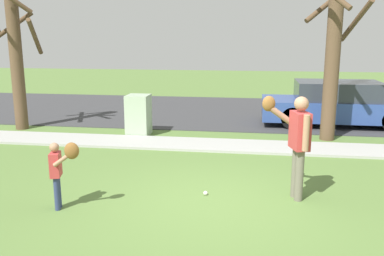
{
  "coord_description": "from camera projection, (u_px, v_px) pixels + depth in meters",
  "views": [
    {
      "loc": [
        0.63,
        -6.36,
        2.66
      ],
      "look_at": [
        -0.49,
        1.1,
        1.0
      ],
      "focal_mm": 38.84,
      "sensor_mm": 36.0,
      "label": 1
    }
  ],
  "objects": [
    {
      "name": "road_surface",
      "position": [
        236.0,
        111.0,
        15.11
      ],
      "size": [
        36.0,
        6.8,
        0.02
      ],
      "primitive_type": "cube",
      "color": "#38383A",
      "rests_on": "ground"
    },
    {
      "name": "person_child",
      "position": [
        60.0,
        166.0,
        6.39
      ],
      "size": [
        0.55,
        0.37,
        1.11
      ],
      "rotation": [
        0.0,
        0.0,
        0.26
      ],
      "color": "navy",
      "rests_on": "ground"
    },
    {
      "name": "sidewalk_strip",
      "position": [
        227.0,
        145.0,
        10.27
      ],
      "size": [
        36.0,
        1.2,
        0.06
      ],
      "primitive_type": "cube",
      "color": "#A3A39E",
      "rests_on": "ground"
    },
    {
      "name": "person_adult",
      "position": [
        297.0,
        137.0,
        6.77
      ],
      "size": [
        0.8,
        0.6,
        1.73
      ],
      "rotation": [
        0.0,
        0.0,
        -2.88
      ],
      "color": "#6B6656",
      "rests_on": "ground"
    },
    {
      "name": "street_tree_near",
      "position": [
        334.0,
        43.0,
        10.46
      ],
      "size": [
        1.84,
        1.88,
        4.69
      ],
      "color": "brown",
      "rests_on": "ground"
    },
    {
      "name": "parked_wagon_blue",
      "position": [
        337.0,
        104.0,
        12.65
      ],
      "size": [
        4.5,
        1.8,
        1.33
      ],
      "color": "#2D478C",
      "rests_on": "road_surface"
    },
    {
      "name": "street_tree_far",
      "position": [
        16.0,
        53.0,
        11.81
      ],
      "size": [
        1.84,
        1.88,
        4.08
      ],
      "color": "brown",
      "rests_on": "ground"
    },
    {
      "name": "ground_plane",
      "position": [
        226.0,
        148.0,
        10.18
      ],
      "size": [
        48.0,
        48.0,
        0.0
      ],
      "primitive_type": "plane",
      "color": "#567538"
    },
    {
      "name": "utility_cabinet",
      "position": [
        139.0,
        115.0,
        11.44
      ],
      "size": [
        0.61,
        0.65,
        1.11
      ],
      "primitive_type": "cube",
      "color": "#9EB293",
      "rests_on": "ground"
    },
    {
      "name": "baseball",
      "position": [
        205.0,
        193.0,
        7.12
      ],
      "size": [
        0.07,
        0.07,
        0.07
      ],
      "primitive_type": "sphere",
      "color": "white",
      "rests_on": "ground"
    }
  ]
}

